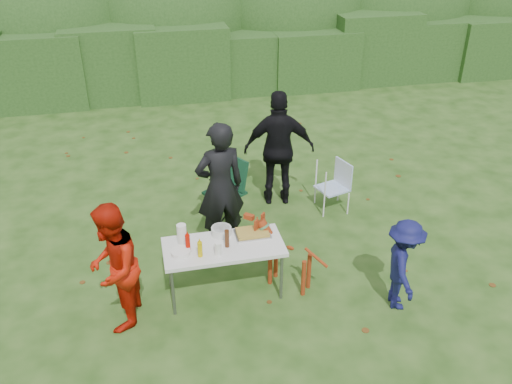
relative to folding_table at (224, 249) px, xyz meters
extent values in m
plane|color=#1E4211|center=(0.30, -0.06, -0.69)|extent=(80.00, 80.00, 0.00)
cube|color=#23471C|center=(0.30, 7.94, 0.16)|extent=(22.00, 1.40, 1.70)
ellipsoid|color=#3D6628|center=(0.30, 9.54, 0.91)|extent=(20.00, 2.60, 3.20)
cube|color=silver|center=(0.00, 0.00, 0.03)|extent=(1.50, 0.70, 0.05)
cylinder|color=slate|center=(-0.68, -0.28, -0.34)|extent=(0.04, 0.04, 0.69)
cylinder|color=slate|center=(0.68, -0.28, -0.34)|extent=(0.04, 0.04, 0.69)
cylinder|color=slate|center=(-0.68, 0.28, -0.34)|extent=(0.04, 0.04, 0.69)
cylinder|color=slate|center=(0.68, 0.28, -0.34)|extent=(0.04, 0.04, 0.69)
imported|color=black|center=(0.14, 1.08, 0.28)|extent=(0.78, 0.58, 1.94)
imported|color=red|center=(-1.33, -0.27, 0.12)|extent=(0.75, 0.89, 1.62)
imported|color=black|center=(1.28, 2.14, 0.28)|extent=(1.20, 0.67, 1.93)
imported|color=#13154B|center=(2.09, -0.71, -0.07)|extent=(0.63, 0.88, 1.23)
cube|color=#B7B7BA|center=(0.40, 0.15, 0.06)|extent=(0.45, 0.30, 0.02)
cube|color=#AD8E37|center=(0.40, 0.15, 0.09)|extent=(0.40, 0.26, 0.04)
cylinder|color=#C7AD03|center=(-0.31, -0.16, 0.15)|extent=(0.06, 0.06, 0.20)
cylinder|color=#B40C00|center=(-0.44, 0.00, 0.16)|extent=(0.06, 0.06, 0.22)
cylinder|color=#47230F|center=(0.04, -0.04, 0.17)|extent=(0.06, 0.06, 0.24)
cylinder|color=white|center=(-0.49, 0.17, 0.18)|extent=(0.12, 0.12, 0.26)
cylinder|color=white|center=(-0.10, -0.19, 0.14)|extent=(0.08, 0.08, 0.18)
cylinder|color=silver|center=(0.02, 0.25, 0.10)|extent=(0.26, 0.26, 0.10)
cylinder|color=white|center=(-0.54, -0.06, 0.08)|extent=(0.24, 0.24, 0.05)
camera|label=1|loc=(-0.82, -5.49, 3.94)|focal=38.00mm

